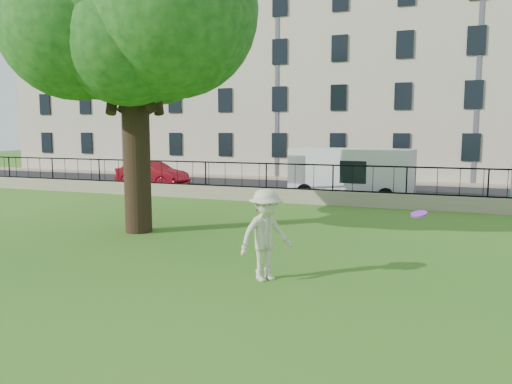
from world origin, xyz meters
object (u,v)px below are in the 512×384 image
at_px(frisbee, 419,214).
at_px(red_sedan, 152,174).
at_px(white_van, 351,174).
at_px(tree, 130,2).
at_px(man, 266,235).

distance_m(frisbee, red_sedan, 21.62).
bearing_deg(white_van, tree, -109.59).
height_order(red_sedan, white_van, white_van).
distance_m(tree, white_van, 12.65).
relative_size(frisbee, red_sedan, 0.06).
bearing_deg(man, red_sedan, 75.98).
distance_m(frisbee, white_van, 15.08).
bearing_deg(frisbee, red_sedan, 134.01).
distance_m(man, red_sedan, 18.72).
height_order(frisbee, red_sedan, frisbee).
height_order(frisbee, white_van, white_van).
height_order(tree, man, tree).
bearing_deg(tree, white_van, 63.57).
bearing_deg(white_van, red_sedan, -177.77).
xyz_separation_m(tree, man, (5.56, -3.47, -6.00)).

